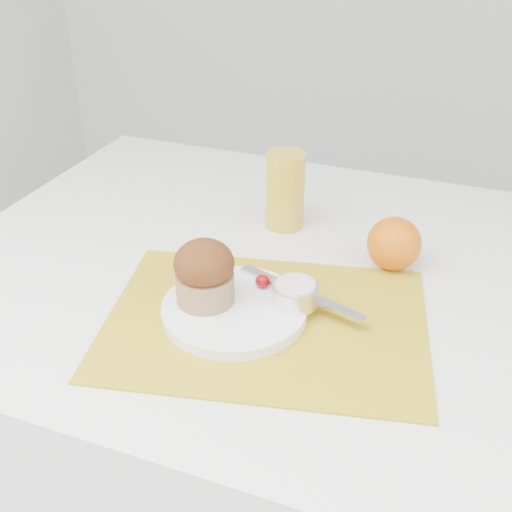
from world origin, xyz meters
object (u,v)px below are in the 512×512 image
at_px(juice_glass, 285,190).
at_px(muffin, 204,273).
at_px(orange, 394,244).
at_px(plate, 234,310).
at_px(table, 321,455).

height_order(juice_glass, muffin, juice_glass).
distance_m(orange, juice_glass, 0.21).
bearing_deg(plate, table, 55.13).
relative_size(table, juice_glass, 9.33).
bearing_deg(plate, muffin, -175.96).
distance_m(plate, muffin, 0.07).
height_order(plate, orange, orange).
height_order(table, muffin, muffin).
relative_size(plate, muffin, 1.99).
xyz_separation_m(table, orange, (0.07, 0.06, 0.42)).
distance_m(table, orange, 0.43).
bearing_deg(juice_glass, plate, -85.33).
bearing_deg(table, orange, 39.23).
xyz_separation_m(orange, juice_glass, (-0.19, 0.07, 0.02)).
xyz_separation_m(plate, juice_glass, (-0.02, 0.27, 0.05)).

